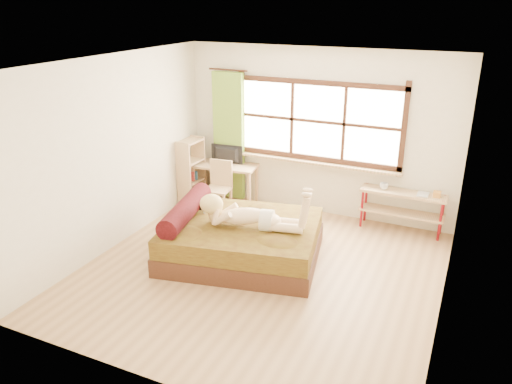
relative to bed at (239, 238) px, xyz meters
The scene contains 18 objects.
floor 0.59m from the bed, 30.41° to the right, with size 4.50×4.50×0.00m, color #9E754C.
ceiling 2.47m from the bed, 30.41° to the right, with size 4.50×4.50×0.00m, color white.
wall_back 2.30m from the bed, 77.30° to the left, with size 4.50×4.50×0.00m, color silver.
wall_front 2.77m from the bed, 79.90° to the right, with size 4.50×4.50×0.00m, color silver.
wall_left 2.11m from the bed, behind, with size 4.50×4.50×0.00m, color silver.
wall_right 2.91m from the bed, ahead, with size 4.50×4.50×0.00m, color silver.
window 2.35m from the bed, 77.12° to the left, with size 2.80×0.16×1.46m.
curtain 2.34m from the bed, 120.56° to the left, with size 0.55×0.10×2.20m, color olive.
bed is the anchor object (origin of this frame).
woman 0.58m from the bed, 11.22° to the right, with size 1.45×0.41×0.62m, color beige, non-canonical shape.
kitten 0.77m from the bed, behind, with size 0.31×0.12×0.25m, color black, non-canonical shape.
desk 2.04m from the bed, 123.10° to the left, with size 1.17×0.64×0.70m.
monitor 2.14m from the bed, 122.34° to the left, with size 0.57×0.07×0.33m, color black.
chair 1.67m from the bed, 127.46° to the left, with size 0.43×0.43×0.88m.
pipe_shelf 2.64m from the bed, 43.29° to the left, with size 1.28×0.33×0.72m.
cup 2.45m from the bed, 48.39° to the left, with size 0.13×0.13×0.10m, color gray.
book 2.80m from the bed, 40.65° to the left, with size 0.16×0.22×0.02m, color gray.
bookshelf 2.20m from the bed, 138.36° to the left, with size 0.30×0.51×1.14m.
Camera 1 is at (2.34, -5.27, 3.40)m, focal length 35.00 mm.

